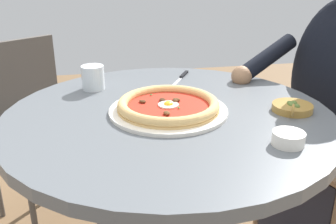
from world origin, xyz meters
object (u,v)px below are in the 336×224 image
pizza_on_plate (168,107)px  water_glass (93,79)px  cafe_chair_spare_near (34,115)px  dining_table (168,169)px  diner_person (329,136)px  steak_knife (181,77)px  olive_pan (292,107)px  ramekin_capers (288,138)px

pizza_on_plate → water_glass: size_ratio=4.22×
pizza_on_plate → cafe_chair_spare_near: bearing=-146.1°
dining_table → cafe_chair_spare_near: 0.84m
pizza_on_plate → diner_person: size_ratio=0.27×
steak_knife → olive_pan: (0.36, 0.23, 0.01)m
pizza_on_plate → cafe_chair_spare_near: cafe_chair_spare_near is taller
cafe_chair_spare_near → pizza_on_plate: bearing=33.9°
cafe_chair_spare_near → steak_knife: bearing=55.8°
ramekin_capers → cafe_chair_spare_near: (-0.93, -0.70, -0.27)m
water_glass → diner_person: bearing=85.4°
water_glass → cafe_chair_spare_near: bearing=-149.1°
pizza_on_plate → water_glass: (-0.24, -0.20, 0.02)m
water_glass → steak_knife: size_ratio=0.41×
dining_table → diner_person: 0.65m
olive_pan → pizza_on_plate: bearing=-98.6°
pizza_on_plate → diner_person: diner_person is taller
water_glass → diner_person: (0.07, 0.82, -0.24)m
ramekin_capers → dining_table: bearing=-136.5°
steak_knife → cafe_chair_spare_near: (-0.39, -0.57, -0.26)m
dining_table → pizza_on_plate: pizza_on_plate is taller
dining_table → water_glass: (-0.24, -0.20, 0.21)m
olive_pan → diner_person: size_ratio=0.11×
water_glass → cafe_chair_spare_near: water_glass is taller
water_glass → diner_person: diner_person is taller
steak_knife → ramekin_capers: ramekin_capers is taller
steak_knife → ramekin_capers: (0.54, 0.13, 0.01)m
dining_table → ramekin_capers: ramekin_capers is taller
water_glass → cafe_chair_spare_near: (-0.45, -0.27, -0.29)m
dining_table → cafe_chair_spare_near: size_ratio=1.11×
steak_knife → cafe_chair_spare_near: bearing=-124.2°
steak_knife → cafe_chair_spare_near: size_ratio=0.23×
dining_table → olive_pan: bearing=80.7°
olive_pan → water_glass: bearing=-118.8°
water_glass → pizza_on_plate: bearing=39.1°
water_glass → diner_person: 0.86m
ramekin_capers → olive_pan: olive_pan is taller
pizza_on_plate → steak_knife: size_ratio=1.72×
steak_knife → ramekin_capers: size_ratio=2.56×
water_glass → ramekin_capers: water_glass is taller
water_glass → dining_table: bearing=39.6°
ramekin_capers → cafe_chair_spare_near: bearing=-143.2°
dining_table → olive_pan: olive_pan is taller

